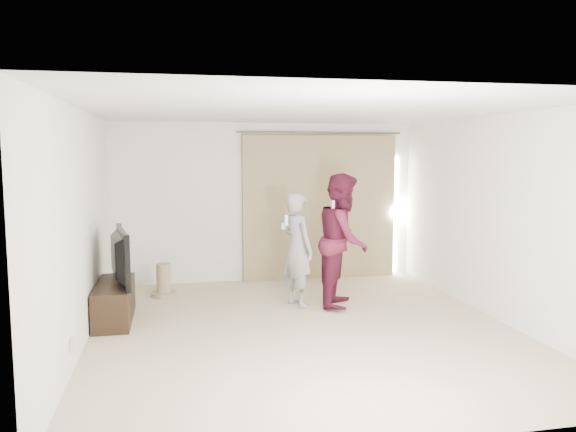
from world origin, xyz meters
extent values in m
plane|color=beige|center=(0.00, 0.00, 0.00)|extent=(5.50, 5.50, 0.00)
cube|color=white|center=(0.00, 2.75, 1.30)|extent=(5.00, 0.04, 2.60)
cube|color=white|center=(-2.50, 0.00, 1.30)|extent=(0.04, 5.50, 2.60)
cube|color=silver|center=(-2.48, 0.40, 1.20)|extent=(0.02, 0.08, 0.12)
cube|color=silver|center=(-2.48, -0.90, 0.30)|extent=(0.02, 0.08, 0.12)
cube|color=silver|center=(0.00, 0.00, 2.60)|extent=(5.00, 5.50, 0.01)
cube|color=tan|center=(0.90, 2.68, 1.20)|extent=(2.60, 0.10, 2.40)
cylinder|color=brown|center=(0.90, 2.68, 2.44)|extent=(2.80, 0.03, 0.03)
cube|color=white|center=(2.26, 2.72, 1.05)|extent=(0.08, 0.04, 2.00)
cube|color=black|center=(-2.27, 0.86, 0.24)|extent=(0.43, 1.24, 0.48)
imported|color=black|center=(-2.27, 0.86, 0.82)|extent=(0.35, 1.21, 0.69)
cylinder|color=tan|center=(-1.67, 1.96, 0.03)|extent=(0.37, 0.37, 0.06)
cylinder|color=tan|center=(-1.67, 1.96, 0.28)|extent=(0.20, 0.20, 0.43)
imported|color=gray|center=(0.16, 1.07, 0.79)|extent=(0.57, 0.68, 1.58)
cube|color=silver|center=(-0.02, 0.97, 1.21)|extent=(0.04, 0.04, 0.14)
cube|color=silver|center=(-0.02, 1.19, 1.11)|extent=(0.05, 0.05, 0.09)
imported|color=#531429|center=(0.78, 0.97, 0.92)|extent=(1.00, 1.10, 1.84)
cube|color=silver|center=(0.60, 0.87, 1.41)|extent=(0.04, 0.04, 0.14)
cube|color=silver|center=(0.60, 1.09, 1.29)|extent=(0.05, 0.05, 0.09)
camera|label=1|loc=(-1.51, -6.36, 2.12)|focal=35.00mm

